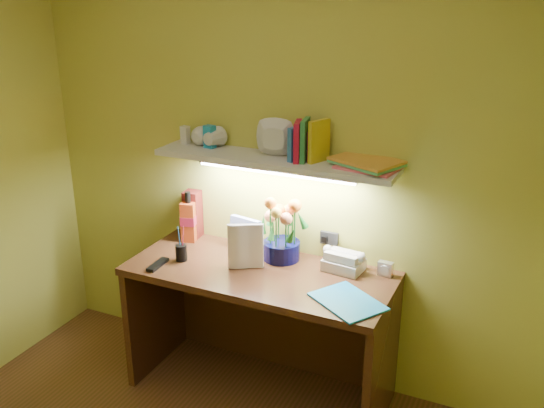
% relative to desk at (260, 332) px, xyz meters
% --- Properties ---
extents(desk, '(1.40, 0.60, 0.75)m').
position_rel_desk_xyz_m(desk, '(0.00, 0.00, 0.00)').
color(desk, '#34180E').
rests_on(desk, ground).
extents(flower_bouquet, '(0.28, 0.28, 0.35)m').
position_rel_desk_xyz_m(flower_bouquet, '(0.05, 0.18, 0.55)').
color(flower_bouquet, '#07093C').
rests_on(flower_bouquet, desk).
extents(telephone, '(0.21, 0.17, 0.12)m').
position_rel_desk_xyz_m(telephone, '(0.40, 0.19, 0.43)').
color(telephone, beige).
rests_on(telephone, desk).
extents(desk_clock, '(0.08, 0.04, 0.08)m').
position_rel_desk_xyz_m(desk_clock, '(0.61, 0.22, 0.41)').
color(desk_clock, silver).
rests_on(desk_clock, desk).
extents(whisky_bottle, '(0.10, 0.10, 0.30)m').
position_rel_desk_xyz_m(whisky_bottle, '(-0.54, 0.18, 0.52)').
color(whisky_bottle, '#B43E17').
rests_on(whisky_bottle, desk).
extents(whisky_box, '(0.10, 0.10, 0.28)m').
position_rel_desk_xyz_m(whisky_box, '(-0.55, 0.24, 0.52)').
color(whisky_box, '#581611').
rests_on(whisky_box, desk).
extents(pen_cup, '(0.07, 0.07, 0.15)m').
position_rel_desk_xyz_m(pen_cup, '(-0.44, -0.07, 0.45)').
color(pen_cup, black).
rests_on(pen_cup, desk).
extents(art_card, '(0.19, 0.07, 0.19)m').
position_rel_desk_xyz_m(art_card, '(-0.18, 0.20, 0.47)').
color(art_card, white).
rests_on(art_card, desk).
extents(tv_remote, '(0.05, 0.16, 0.02)m').
position_rel_desk_xyz_m(tv_remote, '(-0.51, -0.18, 0.38)').
color(tv_remote, black).
rests_on(tv_remote, desk).
extents(blue_folder, '(0.40, 0.38, 0.01)m').
position_rel_desk_xyz_m(blue_folder, '(0.52, -0.13, 0.38)').
color(blue_folder, '#1A89CC').
rests_on(blue_folder, desk).
extents(desk_book_a, '(0.18, 0.10, 0.25)m').
position_rel_desk_xyz_m(desk_book_a, '(-0.16, -0.05, 0.50)').
color(desk_book_a, white).
rests_on(desk_book_a, desk).
extents(desk_book_b, '(0.16, 0.06, 0.22)m').
position_rel_desk_xyz_m(desk_book_b, '(-0.16, 0.02, 0.49)').
color(desk_book_b, silver).
rests_on(desk_book_b, desk).
extents(wall_shelf, '(1.32, 0.34, 0.24)m').
position_rel_desk_xyz_m(wall_shelf, '(0.03, 0.18, 0.96)').
color(wall_shelf, silver).
rests_on(wall_shelf, ground).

